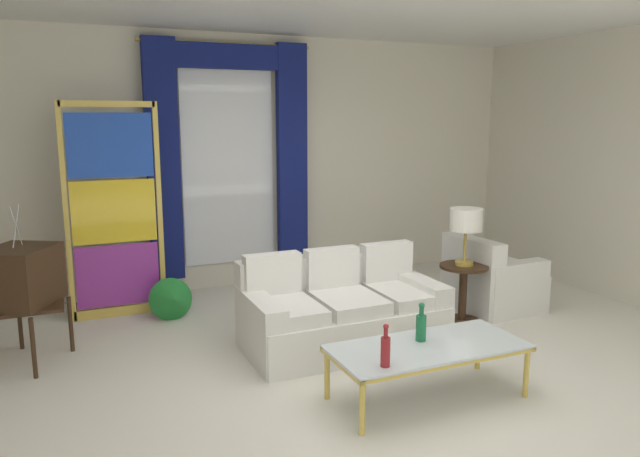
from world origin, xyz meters
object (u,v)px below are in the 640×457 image
round_side_table (463,288)px  table_lamp_brass (466,222)px  vintage_tv (21,279)px  stained_glass_divider (114,216)px  bottle_blue_decanter (385,350)px  peacock_figurine (172,301)px  coffee_table (428,350)px  couch_white_long (340,312)px  bottle_crystal_tall (421,326)px  armchair_white (490,283)px

round_side_table → table_lamp_brass: bearing=26.6°
vintage_tv → stained_glass_divider: (0.83, 0.97, 0.33)m
round_side_table → table_lamp_brass: size_ratio=1.04×
bottle_blue_decanter → peacock_figurine: size_ratio=0.49×
coffee_table → table_lamp_brass: size_ratio=2.52×
couch_white_long → vintage_tv: bearing=165.8°
bottle_crystal_tall → round_side_table: bearing=42.9°
coffee_table → peacock_figurine: peacock_figurine is taller
bottle_blue_decanter → bottle_crystal_tall: size_ratio=1.00×
armchair_white → round_side_table: (-0.53, -0.24, 0.07)m
couch_white_long → vintage_tv: (-2.60, 0.66, 0.42)m
bottle_crystal_tall → peacock_figurine: bottle_crystal_tall is taller
armchair_white → couch_white_long: bearing=-171.9°
armchair_white → table_lamp_brass: size_ratio=1.49×
armchair_white → peacock_figurine: (-3.21, 0.94, -0.07)m
peacock_figurine → round_side_table: 2.93m
coffee_table → bottle_blue_decanter: bearing=-156.7°
couch_white_long → table_lamp_brass: 1.56m
coffee_table → armchair_white: armchair_white is taller
coffee_table → vintage_tv: bearing=145.3°
vintage_tv → stained_glass_divider: size_ratio=0.61×
bottle_blue_decanter → vintage_tv: bearing=137.2°
stained_glass_divider → round_side_table: 3.60m
peacock_figurine → couch_white_long: bearing=-43.2°
peacock_figurine → table_lamp_brass: bearing=-23.8°
coffee_table → couch_white_long: bearing=96.0°
couch_white_long → bottle_blue_decanter: size_ratio=5.95×
coffee_table → stained_glass_divider: 3.49m
table_lamp_brass → couch_white_long: bearing=-178.6°
coffee_table → armchair_white: bearing=40.1°
bottle_blue_decanter → vintage_tv: 3.08m
vintage_tv → peacock_figurine: (1.31, 0.56, -0.51)m
vintage_tv → round_side_table: size_ratio=2.26×
bottle_crystal_tall → coffee_table: bearing=-90.7°
coffee_table → peacock_figurine: size_ratio=2.40×
bottle_blue_decanter → table_lamp_brass: table_lamp_brass is taller
couch_white_long → bottle_crystal_tall: (0.13, -1.13, 0.22)m
peacock_figurine → round_side_table: round_side_table is taller
bottle_crystal_tall → armchair_white: (1.79, 1.41, -0.24)m
coffee_table → bottle_blue_decanter: (-0.47, -0.20, 0.15)m
bottle_crystal_tall → vintage_tv: bearing=146.8°
stained_glass_divider → table_lamp_brass: stained_glass_divider is taller
stained_glass_divider → vintage_tv: bearing=-130.7°
bottle_blue_decanter → round_side_table: 2.27m
armchair_white → stained_glass_divider: stained_glass_divider is taller
vintage_tv → armchair_white: (4.52, -0.38, -0.44)m
bottle_crystal_tall → vintage_tv: 3.27m
vintage_tv → table_lamp_brass: vintage_tv is taller
stained_glass_divider → couch_white_long: bearing=-42.6°
round_side_table → coffee_table: bearing=-134.7°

